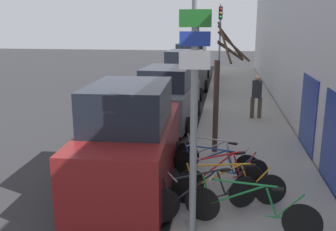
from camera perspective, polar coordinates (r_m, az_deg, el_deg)
The scene contains 17 objects.
ground_plane at distance 13.67m, azimuth 0.55°, elevation -1.72°, with size 80.00×80.00×0.00m, color #28282B.
sidewalk_curb at distance 16.26m, azimuth 11.07°, elevation 0.81°, with size 3.20×32.00×0.15m.
building_facade at distance 15.98m, azimuth 18.01°, elevation 11.62°, with size 0.23×32.00×6.50m.
signpost at distance 6.04m, azimuth 3.98°, elevation 0.20°, with size 0.49×0.14×3.87m.
bicycle_0 at distance 6.81m, azimuth 12.38°, elevation -13.84°, with size 2.31×0.69×0.90m.
bicycle_1 at distance 7.18m, azimuth 5.68°, elevation -12.10°, with size 2.02×1.17×0.88m.
bicycle_2 at distance 7.64m, azimuth 9.18°, elevation -10.61°, with size 2.27×0.46×0.87m.
bicycle_3 at distance 8.06m, azimuth 8.45°, elevation -9.17°, with size 1.94×1.12×0.90m.
bicycle_4 at distance 8.57m, azimuth 7.38°, elevation -7.87°, with size 2.06×0.91×0.83m.
bicycle_5 at distance 9.00m, azimuth 7.40°, elevation -6.63°, with size 2.05×1.02×0.91m.
parked_car_0 at distance 8.42m, azimuth -5.64°, elevation -3.98°, with size 2.21×4.77×2.42m.
parked_car_1 at distance 13.88m, azimuth 0.04°, elevation 2.68°, with size 2.18×4.64×2.14m.
parked_car_2 at distance 19.49m, azimuth 2.61°, elevation 6.14°, with size 2.26×4.42×2.34m.
parked_car_3 at distance 24.86m, azimuth 3.60°, elevation 7.88°, with size 2.24×4.64×2.44m.
pedestrian_near at distance 14.52m, azimuth 13.37°, elevation 3.31°, with size 0.43×0.37×1.66m.
street_tree at distance 10.28m, azimuth 7.83°, elevation 3.57°, with size 0.93×1.58×3.57m.
traffic_light at distance 20.12m, azimuth 7.92°, elevation 11.90°, with size 0.20×0.30×4.50m.
Camera 1 is at (1.85, -1.84, 3.66)m, focal length 40.00 mm.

